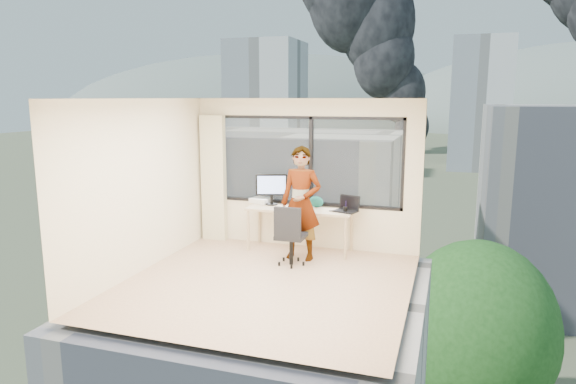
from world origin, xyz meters
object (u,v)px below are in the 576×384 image
at_px(desk, 300,230).
at_px(handbag, 316,202).
at_px(chair, 291,234).
at_px(laptop, 346,205).
at_px(game_console, 261,200).
at_px(person, 301,203).
at_px(monitor, 272,189).

bearing_deg(desk, handbag, 34.04).
relative_size(chair, laptop, 2.52).
height_order(chair, laptop, same).
bearing_deg(game_console, handbag, 11.51).
relative_size(person, laptop, 4.71).
xyz_separation_m(chair, person, (0.06, 0.35, 0.43)).
height_order(person, game_console, person).
distance_m(chair, laptop, 1.09).
height_order(game_console, laptop, laptop).
height_order(desk, laptop, laptop).
distance_m(person, game_console, 1.16).
height_order(game_console, handbag, handbag).
bearing_deg(desk, laptop, -1.93).
distance_m(person, monitor, 0.90).
distance_m(chair, person, 0.56).
bearing_deg(laptop, handbag, 178.77).
relative_size(person, handbag, 7.33).
distance_m(chair, game_console, 1.37).
relative_size(monitor, game_console, 1.60).
bearing_deg(game_console, laptop, 6.29).
bearing_deg(monitor, laptop, -25.43).
height_order(monitor, game_console, monitor).
distance_m(desk, chair, 0.77).
relative_size(monitor, laptop, 1.40).
relative_size(chair, person, 0.53).
relative_size(laptop, handbag, 1.55).
bearing_deg(monitor, desk, -32.43).
distance_m(laptop, handbag, 0.59).
relative_size(chair, handbag, 3.92).
bearing_deg(handbag, laptop, -19.06).
bearing_deg(chair, game_console, 130.85).
distance_m(desk, laptop, 0.94).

